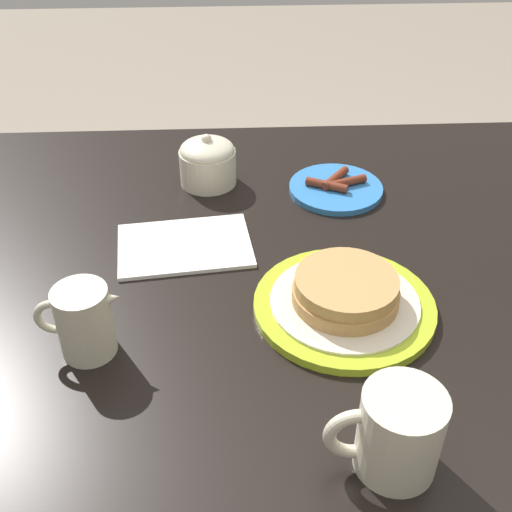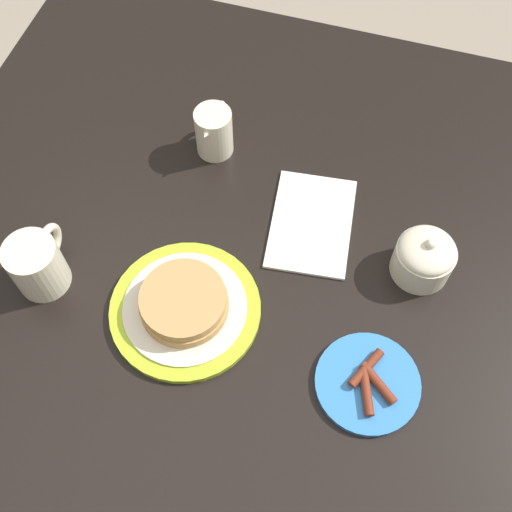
{
  "view_description": "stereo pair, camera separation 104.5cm",
  "coord_description": "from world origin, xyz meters",
  "px_view_note": "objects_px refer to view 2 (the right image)",
  "views": [
    {
      "loc": [
        0.17,
        0.63,
        1.28
      ],
      "look_at": [
        0.14,
        -0.07,
        0.76
      ],
      "focal_mm": 45.0,
      "sensor_mm": 36.0,
      "label": 1
    },
    {
      "loc": [
        -0.33,
        -0.21,
        1.65
      ],
      "look_at": [
        0.14,
        -0.07,
        0.76
      ],
      "focal_mm": 45.0,
      "sensor_mm": 36.0,
      "label": 2
    }
  ],
  "objects_px": {
    "side_plate_bacon": "(368,383)",
    "napkin": "(312,223)",
    "pancake_plate": "(185,306)",
    "sugar_bowl": "(424,257)",
    "coffee_mug": "(38,264)",
    "creamer_pitcher": "(214,131)"
  },
  "relations": [
    {
      "from": "pancake_plate",
      "to": "sugar_bowl",
      "type": "relative_size",
      "value": 2.48
    },
    {
      "from": "side_plate_bacon",
      "to": "napkin",
      "type": "xyz_separation_m",
      "value": [
        0.24,
        0.15,
        -0.0
      ]
    },
    {
      "from": "coffee_mug",
      "to": "napkin",
      "type": "distance_m",
      "value": 0.44
    },
    {
      "from": "napkin",
      "to": "pancake_plate",
      "type": "bearing_deg",
      "value": 145.06
    },
    {
      "from": "side_plate_bacon",
      "to": "napkin",
      "type": "height_order",
      "value": "side_plate_bacon"
    },
    {
      "from": "pancake_plate",
      "to": "side_plate_bacon",
      "type": "relative_size",
      "value": 1.51
    },
    {
      "from": "pancake_plate",
      "to": "napkin",
      "type": "distance_m",
      "value": 0.26
    },
    {
      "from": "pancake_plate",
      "to": "side_plate_bacon",
      "type": "distance_m",
      "value": 0.3
    },
    {
      "from": "side_plate_bacon",
      "to": "coffee_mug",
      "type": "height_order",
      "value": "coffee_mug"
    },
    {
      "from": "napkin",
      "to": "sugar_bowl",
      "type": "bearing_deg",
      "value": -99.99
    },
    {
      "from": "pancake_plate",
      "to": "coffee_mug",
      "type": "height_order",
      "value": "coffee_mug"
    },
    {
      "from": "pancake_plate",
      "to": "side_plate_bacon",
      "type": "height_order",
      "value": "pancake_plate"
    },
    {
      "from": "pancake_plate",
      "to": "creamer_pitcher",
      "type": "xyz_separation_m",
      "value": [
        0.32,
        0.06,
        0.03
      ]
    },
    {
      "from": "creamer_pitcher",
      "to": "sugar_bowl",
      "type": "bearing_deg",
      "value": -109.35
    },
    {
      "from": "pancake_plate",
      "to": "sugar_bowl",
      "type": "bearing_deg",
      "value": -61.93
    },
    {
      "from": "side_plate_bacon",
      "to": "coffee_mug",
      "type": "relative_size",
      "value": 1.34
    },
    {
      "from": "side_plate_bacon",
      "to": "pancake_plate",
      "type": "bearing_deg",
      "value": 83.59
    },
    {
      "from": "side_plate_bacon",
      "to": "creamer_pitcher",
      "type": "distance_m",
      "value": 0.5
    },
    {
      "from": "sugar_bowl",
      "to": "coffee_mug",
      "type": "bearing_deg",
      "value": 108.38
    },
    {
      "from": "sugar_bowl",
      "to": "napkin",
      "type": "height_order",
      "value": "sugar_bowl"
    },
    {
      "from": "side_plate_bacon",
      "to": "sugar_bowl",
      "type": "distance_m",
      "value": 0.22
    },
    {
      "from": "coffee_mug",
      "to": "creamer_pitcher",
      "type": "xyz_separation_m",
      "value": [
        0.33,
        -0.18,
        -0.0
      ]
    }
  ]
}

